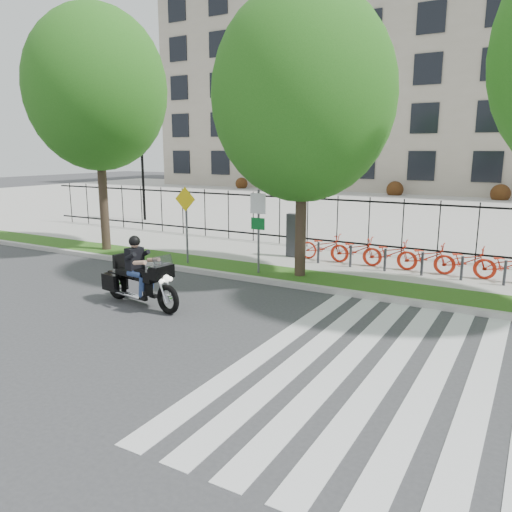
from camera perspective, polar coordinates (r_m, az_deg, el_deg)
The scene contains 15 objects.
ground at distance 11.11m, azimuth -8.24°, elevation -8.06°, with size 120.00×120.00×0.00m, color #37373A.
curb at distance 14.38m, azimuth 1.86°, elevation -2.96°, with size 60.00×0.20×0.15m, color #B0ADA6.
grass_verge at distance 15.11m, azimuth 3.38°, elevation -2.24°, with size 60.00×1.50×0.15m, color #214C13.
sidewalk at distance 17.32m, azimuth 7.09°, elevation -0.45°, with size 60.00×3.50×0.15m, color #AAA69F.
plaza at distance 34.00m, azimuth 18.75°, elevation 5.08°, with size 80.00×34.00×0.10m, color #AAA69F.
crosswalk_stripes at distance 9.16m, azimuth 16.98°, elevation -12.97°, with size 5.70×8.00×0.01m, color silver, non-canonical shape.
iron_fence at distance 18.73m, azimuth 9.26°, elevation 3.77°, with size 30.00×0.06×2.00m, color black, non-canonical shape.
office_building at distance 53.83m, azimuth 23.94°, elevation 17.64°, with size 60.00×21.90×20.15m.
lamp_post_left at distance 27.38m, azimuth -12.87°, elevation 10.51°, with size 1.06×0.70×4.25m.
street_tree_0 at distance 19.31m, azimuth -17.77°, elevation 17.69°, with size 4.95×4.95×8.58m.
street_tree_1 at distance 14.51m, azimuth 5.41°, elevation 17.78°, with size 5.11×5.11×8.06m.
bike_share_station at distance 15.97m, azimuth 18.54°, elevation -0.09°, with size 8.84×0.84×1.50m.
sign_pole_regulatory at distance 14.80m, azimuth 0.25°, elevation 4.06°, with size 0.50×0.09×2.50m.
sign_pole_warning at distance 16.29m, azimuth -8.00°, elevation 4.68°, with size 0.78×0.09×2.49m.
motorcycle_rider at distance 12.61m, azimuth -13.10°, elevation -2.49°, with size 2.71×1.01×2.10m.
Camera 1 is at (6.51, -8.16, 3.80)m, focal length 35.00 mm.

